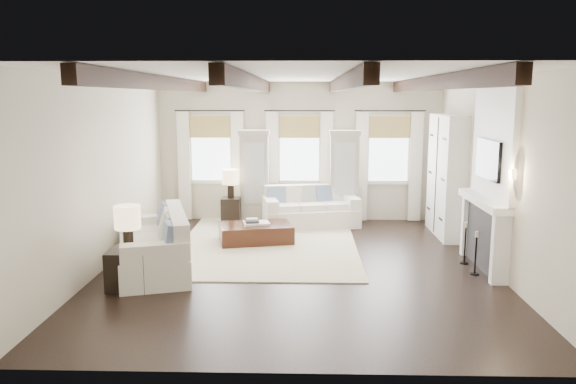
{
  "coord_description": "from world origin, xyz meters",
  "views": [
    {
      "loc": [
        0.1,
        -9.22,
        2.86
      ],
      "look_at": [
        -0.18,
        0.83,
        1.15
      ],
      "focal_mm": 35.0,
      "sensor_mm": 36.0,
      "label": 1
    }
  ],
  "objects_px": {
    "sofa_back": "(310,210)",
    "side_table_back": "(231,211)",
    "sofa_left": "(158,247)",
    "ottoman": "(256,233)",
    "side_table_front": "(130,269)"
  },
  "relations": [
    {
      "from": "sofa_left",
      "to": "side_table_back",
      "type": "bearing_deg",
      "value": 76.81
    },
    {
      "from": "side_table_back",
      "to": "side_table_front",
      "type": "bearing_deg",
      "value": -103.07
    },
    {
      "from": "sofa_left",
      "to": "side_table_front",
      "type": "height_order",
      "value": "sofa_left"
    },
    {
      "from": "sofa_left",
      "to": "ottoman",
      "type": "distance_m",
      "value": 2.39
    },
    {
      "from": "side_table_front",
      "to": "side_table_back",
      "type": "distance_m",
      "value": 4.37
    },
    {
      "from": "ottoman",
      "to": "side_table_front",
      "type": "distance_m",
      "value": 3.22
    },
    {
      "from": "ottoman",
      "to": "side_table_front",
      "type": "height_order",
      "value": "side_table_front"
    },
    {
      "from": "sofa_left",
      "to": "side_table_back",
      "type": "xyz_separation_m",
      "value": [
        0.79,
        3.38,
        -0.09
      ]
    },
    {
      "from": "side_table_front",
      "to": "side_table_back",
      "type": "relative_size",
      "value": 0.96
    },
    {
      "from": "sofa_left",
      "to": "side_table_front",
      "type": "xyz_separation_m",
      "value": [
        -0.2,
        -0.88,
        -0.1
      ]
    },
    {
      "from": "sofa_back",
      "to": "side_table_back",
      "type": "distance_m",
      "value": 1.78
    },
    {
      "from": "ottoman",
      "to": "side_table_back",
      "type": "xyz_separation_m",
      "value": [
        -0.68,
        1.51,
        0.13
      ]
    },
    {
      "from": "ottoman",
      "to": "side_table_back",
      "type": "distance_m",
      "value": 1.66
    },
    {
      "from": "sofa_back",
      "to": "side_table_front",
      "type": "relative_size",
      "value": 3.74
    },
    {
      "from": "sofa_left",
      "to": "side_table_front",
      "type": "relative_size",
      "value": 4.22
    }
  ]
}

